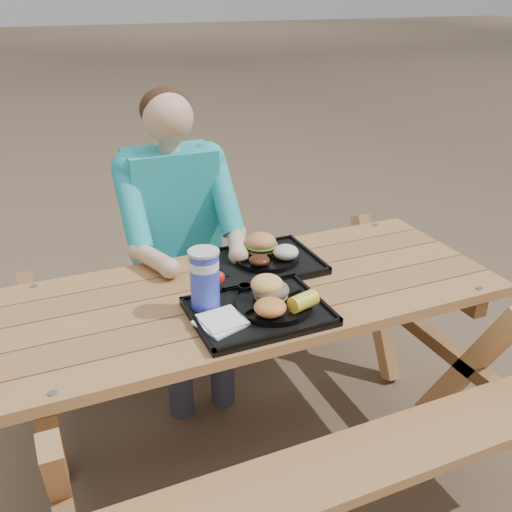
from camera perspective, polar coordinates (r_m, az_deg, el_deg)
name	(u,v)px	position (r m, az deg, el deg)	size (l,w,h in m)	color
ground	(256,443)	(2.55, 0.00, -18.17)	(60.00, 60.00, 0.00)	#999999
picnic_table	(256,371)	(2.31, 0.00, -11.41)	(1.80, 1.49, 0.75)	#999999
tray_near	(259,312)	(1.93, 0.25, -5.67)	(0.45, 0.35, 0.02)	black
tray_far	(260,264)	(2.26, 0.43, -0.82)	(0.45, 0.35, 0.02)	black
plate_near	(274,305)	(1.94, 1.81, -4.90)	(0.26, 0.26, 0.02)	black
plate_far	(266,257)	(2.27, 1.02, -0.13)	(0.26, 0.26, 0.02)	black
napkin_stack	(221,322)	(1.85, -3.57, -6.63)	(0.14, 0.14, 0.02)	white
soda_cup	(205,280)	(1.91, -5.15, -2.44)	(0.10, 0.10, 0.20)	#1B30CD
condiment_bbq	(245,289)	(2.03, -1.12, -3.29)	(0.05, 0.05, 0.03)	#331005
condiment_mustard	(261,286)	(2.04, 0.51, -3.05)	(0.05, 0.05, 0.03)	gold
sandwich	(271,281)	(1.94, 1.52, -2.52)	(0.12, 0.12, 0.12)	#EDB653
mac_cheese	(270,307)	(1.85, 1.43, -5.16)	(0.11, 0.11, 0.05)	orange
corn_cob	(303,301)	(1.89, 4.76, -4.53)	(0.09, 0.09, 0.06)	yellow
cutlery_far	(217,270)	(2.19, -3.89, -1.37)	(0.02, 0.14, 0.01)	black
burger	(261,238)	(2.28, 0.50, 1.82)	(0.13, 0.13, 0.11)	#C67A45
baked_beans	(259,260)	(2.18, 0.35, -0.43)	(0.08, 0.08, 0.04)	#411B0D
potato_salad	(286,252)	(2.23, 3.00, 0.39)	(0.10, 0.10, 0.06)	beige
diner	(176,255)	(2.64, -7.96, 0.07)	(0.48, 0.84, 1.28)	#19AEB1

